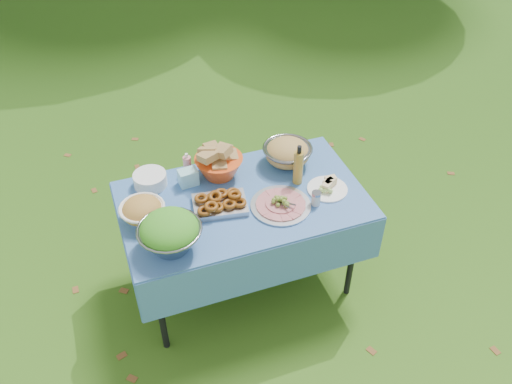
% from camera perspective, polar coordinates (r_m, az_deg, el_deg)
% --- Properties ---
extents(ground, '(80.00, 80.00, 0.00)m').
position_cam_1_polar(ground, '(3.79, -1.21, -9.38)').
color(ground, '#123409').
rests_on(ground, ground).
extents(picnic_table, '(1.46, 0.86, 0.76)m').
position_cam_1_polar(picnic_table, '(3.51, -1.29, -5.39)').
color(picnic_table, '#73A6DE').
rests_on(picnic_table, ground).
extents(salad_bowl, '(0.45, 0.45, 0.23)m').
position_cam_1_polar(salad_bowl, '(2.91, -9.07, -4.25)').
color(salad_bowl, gray).
rests_on(salad_bowl, picnic_table).
extents(pasta_bowl_white, '(0.34, 0.34, 0.14)m').
position_cam_1_polar(pasta_bowl_white, '(3.13, -11.88, -1.90)').
color(pasta_bowl_white, white).
rests_on(pasta_bowl_white, picnic_table).
extents(plate_stack, '(0.27, 0.27, 0.08)m').
position_cam_1_polar(plate_stack, '(3.38, -11.08, 1.29)').
color(plate_stack, white).
rests_on(plate_stack, picnic_table).
extents(wipes_box, '(0.12, 0.09, 0.10)m').
position_cam_1_polar(wipes_box, '(3.35, -7.15, 1.54)').
color(wipes_box, '#9CE8F4').
rests_on(wipes_box, picnic_table).
extents(sanitizer_bottle, '(0.05, 0.05, 0.15)m').
position_cam_1_polar(sanitizer_bottle, '(3.42, -7.25, 3.03)').
color(sanitizer_bottle, pink).
rests_on(sanitizer_bottle, picnic_table).
extents(bread_bowl, '(0.36, 0.36, 0.20)m').
position_cam_1_polar(bread_bowl, '(3.37, -3.94, 3.16)').
color(bread_bowl, '#EC501A').
rests_on(bread_bowl, picnic_table).
extents(pasta_bowl_steel, '(0.39, 0.39, 0.17)m').
position_cam_1_polar(pasta_bowl_steel, '(3.48, 3.33, 4.19)').
color(pasta_bowl_steel, gray).
rests_on(pasta_bowl_steel, picnic_table).
extents(fried_tray, '(0.34, 0.27, 0.07)m').
position_cam_1_polar(fried_tray, '(3.17, -3.83, -1.12)').
color(fried_tray, '#B8B7BC').
rests_on(fried_tray, picnic_table).
extents(charcuterie_platter, '(0.46, 0.46, 0.08)m').
position_cam_1_polar(charcuterie_platter, '(3.17, 2.63, -0.95)').
color(charcuterie_platter, silver).
rests_on(charcuterie_platter, picnic_table).
extents(oil_bottle, '(0.06, 0.06, 0.27)m').
position_cam_1_polar(oil_bottle, '(3.29, 4.49, 2.89)').
color(oil_bottle, '#AD862C').
rests_on(oil_bottle, picnic_table).
extents(cheese_plate, '(0.28, 0.28, 0.07)m').
position_cam_1_polar(cheese_plate, '(3.32, 7.55, 0.68)').
color(cheese_plate, white).
rests_on(cheese_plate, picnic_table).
extents(shaker, '(0.07, 0.07, 0.09)m').
position_cam_1_polar(shaker, '(3.20, 6.34, -0.66)').
color(shaker, silver).
rests_on(shaker, picnic_table).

